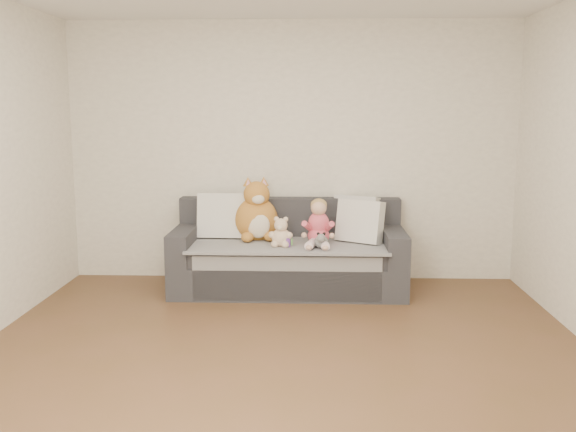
{
  "coord_description": "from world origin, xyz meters",
  "views": [
    {
      "loc": [
        0.2,
        -3.98,
        1.73
      ],
      "look_at": [
        -0.02,
        1.87,
        0.75
      ],
      "focal_mm": 40.0,
      "sensor_mm": 36.0,
      "label": 1
    }
  ],
  "objects_px": {
    "sofa": "(289,258)",
    "plush_cat": "(257,215)",
    "toddler": "(318,225)",
    "teddy_bear": "(281,234)",
    "sippy_cup": "(287,241)"
  },
  "relations": [
    {
      "from": "toddler",
      "to": "plush_cat",
      "type": "relative_size",
      "value": 0.69
    },
    {
      "from": "plush_cat",
      "to": "sippy_cup",
      "type": "relative_size",
      "value": 5.63
    },
    {
      "from": "toddler",
      "to": "sippy_cup",
      "type": "bearing_deg",
      "value": -155.1
    },
    {
      "from": "toddler",
      "to": "sofa",
      "type": "bearing_deg",
      "value": 155.24
    },
    {
      "from": "plush_cat",
      "to": "sippy_cup",
      "type": "xyz_separation_m",
      "value": [
        0.31,
        -0.36,
        -0.17
      ]
    },
    {
      "from": "sofa",
      "to": "sippy_cup",
      "type": "bearing_deg",
      "value": -91.01
    },
    {
      "from": "sofa",
      "to": "sippy_cup",
      "type": "relative_size",
      "value": 19.35
    },
    {
      "from": "sofa",
      "to": "teddy_bear",
      "type": "height_order",
      "value": "sofa"
    },
    {
      "from": "teddy_bear",
      "to": "sippy_cup",
      "type": "xyz_separation_m",
      "value": [
        0.06,
        -0.02,
        -0.05
      ]
    },
    {
      "from": "toddler",
      "to": "teddy_bear",
      "type": "xyz_separation_m",
      "value": [
        -0.35,
        -0.09,
        -0.07
      ]
    },
    {
      "from": "plush_cat",
      "to": "teddy_bear",
      "type": "bearing_deg",
      "value": -66.02
    },
    {
      "from": "sofa",
      "to": "toddler",
      "type": "xyz_separation_m",
      "value": [
        0.28,
        -0.15,
        0.35
      ]
    },
    {
      "from": "plush_cat",
      "to": "teddy_bear",
      "type": "distance_m",
      "value": 0.44
    },
    {
      "from": "sofa",
      "to": "plush_cat",
      "type": "bearing_deg",
      "value": 163.39
    },
    {
      "from": "plush_cat",
      "to": "sippy_cup",
      "type": "height_order",
      "value": "plush_cat"
    }
  ]
}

